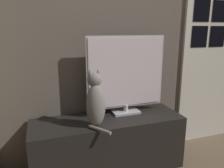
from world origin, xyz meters
name	(u,v)px	position (x,y,z in m)	size (l,w,h in m)	color
wall_back	(99,29)	(0.00, 1.22, 1.30)	(4.80, 0.05, 2.60)	#60564C
tv_stand	(108,144)	(0.00, 0.96, 0.25)	(1.38, 0.44, 0.50)	black
tv	(126,74)	(0.21, 1.05, 0.89)	(0.76, 0.16, 0.74)	#B7B7BC
cat	(95,102)	(-0.14, 0.85, 0.72)	(0.16, 0.29, 0.48)	gray
door	(214,52)	(1.34, 1.18, 1.05)	(0.84, 0.04, 2.05)	silver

